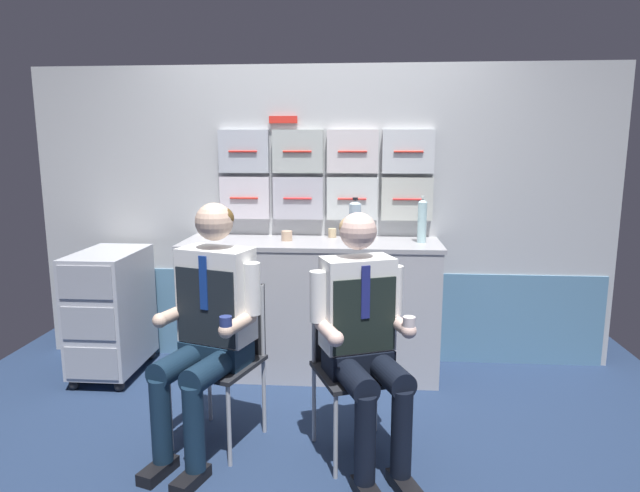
{
  "coord_description": "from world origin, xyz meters",
  "views": [
    {
      "loc": [
        0.3,
        -2.6,
        1.59
      ],
      "look_at": [
        0.07,
        0.32,
        1.05
      ],
      "focal_mm": 30.8,
      "sensor_mm": 36.0,
      "label": 1
    }
  ],
  "objects_px": {
    "folding_chair_left": "(226,343)",
    "crew_member_right": "(363,329)",
    "water_bottle_clear": "(355,223)",
    "service_trolley": "(111,309)",
    "folding_chair_right": "(351,350)",
    "paper_cup_tan": "(287,235)",
    "crew_member_left": "(208,317)"
  },
  "relations": [
    {
      "from": "crew_member_left",
      "to": "paper_cup_tan",
      "type": "bearing_deg",
      "value": 76.11
    },
    {
      "from": "service_trolley",
      "to": "water_bottle_clear",
      "type": "height_order",
      "value": "water_bottle_clear"
    },
    {
      "from": "crew_member_right",
      "to": "paper_cup_tan",
      "type": "xyz_separation_m",
      "value": [
        -0.53,
        1.12,
        0.28
      ]
    },
    {
      "from": "crew_member_left",
      "to": "water_bottle_clear",
      "type": "height_order",
      "value": "crew_member_left"
    },
    {
      "from": "service_trolley",
      "to": "water_bottle_clear",
      "type": "xyz_separation_m",
      "value": [
        1.69,
        -0.02,
        0.62
      ]
    },
    {
      "from": "crew_member_left",
      "to": "folding_chair_right",
      "type": "relative_size",
      "value": 1.52
    },
    {
      "from": "service_trolley",
      "to": "crew_member_right",
      "type": "distance_m",
      "value": 2.0
    },
    {
      "from": "folding_chair_left",
      "to": "crew_member_right",
      "type": "distance_m",
      "value": 0.79
    },
    {
      "from": "water_bottle_clear",
      "to": "crew_member_right",
      "type": "bearing_deg",
      "value": -86.4
    },
    {
      "from": "folding_chair_left",
      "to": "paper_cup_tan",
      "type": "bearing_deg",
      "value": 76.87
    },
    {
      "from": "service_trolley",
      "to": "crew_member_left",
      "type": "xyz_separation_m",
      "value": [
        0.95,
        -0.89,
        0.25
      ]
    },
    {
      "from": "service_trolley",
      "to": "crew_member_left",
      "type": "relative_size",
      "value": 0.67
    },
    {
      "from": "water_bottle_clear",
      "to": "paper_cup_tan",
      "type": "height_order",
      "value": "water_bottle_clear"
    },
    {
      "from": "water_bottle_clear",
      "to": "paper_cup_tan",
      "type": "xyz_separation_m",
      "value": [
        -0.47,
        0.19,
        -0.12
      ]
    },
    {
      "from": "crew_member_left",
      "to": "water_bottle_clear",
      "type": "xyz_separation_m",
      "value": [
        0.73,
        0.88,
        0.37
      ]
    },
    {
      "from": "crew_member_right",
      "to": "water_bottle_clear",
      "type": "height_order",
      "value": "crew_member_right"
    },
    {
      "from": "folding_chair_right",
      "to": "paper_cup_tan",
      "type": "bearing_deg",
      "value": 115.87
    },
    {
      "from": "service_trolley",
      "to": "folding_chair_right",
      "type": "height_order",
      "value": "service_trolley"
    },
    {
      "from": "folding_chair_left",
      "to": "crew_member_right",
      "type": "relative_size",
      "value": 0.67
    },
    {
      "from": "service_trolley",
      "to": "paper_cup_tan",
      "type": "height_order",
      "value": "paper_cup_tan"
    },
    {
      "from": "paper_cup_tan",
      "to": "folding_chair_right",
      "type": "bearing_deg",
      "value": -64.13
    },
    {
      "from": "folding_chair_left",
      "to": "paper_cup_tan",
      "type": "relative_size",
      "value": 11.4
    },
    {
      "from": "folding_chair_right",
      "to": "paper_cup_tan",
      "type": "distance_m",
      "value": 1.17
    },
    {
      "from": "crew_member_left",
      "to": "water_bottle_clear",
      "type": "relative_size",
      "value": 4.09
    },
    {
      "from": "folding_chair_right",
      "to": "crew_member_right",
      "type": "distance_m",
      "value": 0.23
    },
    {
      "from": "service_trolley",
      "to": "folding_chair_left",
      "type": "bearing_deg",
      "value": -36.51
    },
    {
      "from": "crew_member_right",
      "to": "folding_chair_right",
      "type": "bearing_deg",
      "value": 111.94
    },
    {
      "from": "folding_chair_left",
      "to": "folding_chair_right",
      "type": "distance_m",
      "value": 0.68
    },
    {
      "from": "crew_member_left",
      "to": "crew_member_right",
      "type": "distance_m",
      "value": 0.79
    },
    {
      "from": "crew_member_left",
      "to": "service_trolley",
      "type": "bearing_deg",
      "value": 136.86
    },
    {
      "from": "crew_member_left",
      "to": "water_bottle_clear",
      "type": "bearing_deg",
      "value": 50.03
    },
    {
      "from": "folding_chair_right",
      "to": "paper_cup_tan",
      "type": "height_order",
      "value": "paper_cup_tan"
    }
  ]
}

